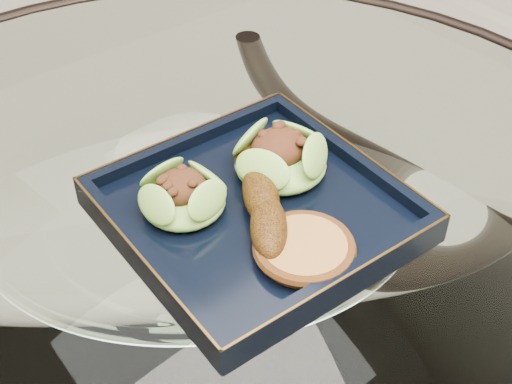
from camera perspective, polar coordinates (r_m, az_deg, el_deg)
dining_table at (r=0.86m, az=-3.75°, el=-10.39°), size 1.13×1.13×0.77m
navy_plate at (r=0.73m, az=0.00°, el=-1.78°), size 0.28×0.28×0.02m
lettuce_wrap_left at (r=0.71m, az=-5.85°, el=-0.43°), size 0.10×0.10×0.03m
lettuce_wrap_right at (r=0.75m, az=1.98°, el=2.64°), size 0.10×0.10×0.04m
roasted_plantain at (r=0.71m, az=0.38°, el=-0.25°), size 0.12×0.16×0.03m
crumb_patty at (r=0.67m, az=3.88°, el=-4.62°), size 0.10×0.10×0.02m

